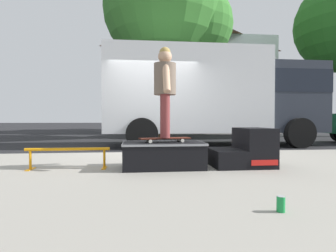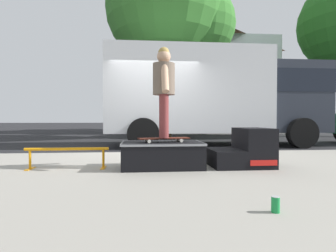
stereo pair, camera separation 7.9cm
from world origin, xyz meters
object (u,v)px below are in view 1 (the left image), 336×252
object	(u,v)px
skater_kid	(165,85)
skateboard	(165,138)
kicker_ramp	(245,150)
soda_can_b	(281,204)
skate_box	(163,154)
box_truck	(213,94)
street_tree_neighbour	(170,12)
grind_rail	(68,153)

from	to	relation	value
skater_kid	skateboard	bearing A→B (deg)	0.00
kicker_ramp	skateboard	world-z (taller)	kicker_ramp
soda_can_b	skater_kid	bearing A→B (deg)	108.44
kicker_ramp	skater_kid	distance (m)	1.62
kicker_ramp	skater_kid	xyz separation A→B (m)	(-1.27, -0.00, 1.01)
skate_box	skater_kid	distance (m)	1.05
skater_kid	box_truck	distance (m)	5.21
skateboard	soda_can_b	size ratio (longest dim) A/B	6.38
box_truck	street_tree_neighbour	xyz separation A→B (m)	(-1.04, 3.52, 3.97)
kicker_ramp	grind_rail	size ratio (longest dim) A/B	0.75
skateboard	box_truck	size ratio (longest dim) A/B	0.12
grind_rail	skateboard	size ratio (longest dim) A/B	1.52
grind_rail	skate_box	bearing A→B (deg)	-1.42
street_tree_neighbour	skateboard	bearing A→B (deg)	-97.12
kicker_ramp	box_truck	xyz separation A→B (m)	(0.81, 4.77, 1.33)
kicker_ramp	street_tree_neighbour	bearing A→B (deg)	91.61
skate_box	soda_can_b	bearing A→B (deg)	-70.97
skater_kid	street_tree_neighbour	xyz separation A→B (m)	(1.04, 8.29, 4.29)
skate_box	skater_kid	bearing A→B (deg)	-7.87
skater_kid	skate_box	bearing A→B (deg)	172.13
kicker_ramp	street_tree_neighbour	world-z (taller)	street_tree_neighbour
grind_rail	soda_can_b	bearing A→B (deg)	-45.21
grind_rail	skater_kid	size ratio (longest dim) A/B	0.89
skate_box	box_truck	xyz separation A→B (m)	(2.10, 4.77, 1.37)
grind_rail	soda_can_b	world-z (taller)	grind_rail
skater_kid	soda_can_b	size ratio (longest dim) A/B	10.87
skate_box	kicker_ramp	bearing A→B (deg)	-0.01
soda_can_b	box_truck	bearing A→B (deg)	78.79
kicker_ramp	box_truck	world-z (taller)	box_truck
kicker_ramp	soda_can_b	bearing A→B (deg)	-104.69
skateboard	skate_box	bearing A→B (deg)	172.13
skate_box	box_truck	distance (m)	5.39
skate_box	grind_rail	world-z (taller)	skate_box
street_tree_neighbour	grind_rail	bearing A→B (deg)	-106.71
grind_rail	skateboard	bearing A→B (deg)	-1.53
grind_rail	box_truck	size ratio (longest dim) A/B	0.18
skater_kid	box_truck	bearing A→B (deg)	66.48
soda_can_b	street_tree_neighbour	xyz separation A→B (m)	(0.33, 10.41, 5.49)
street_tree_neighbour	kicker_ramp	bearing A→B (deg)	-88.39
grind_rail	street_tree_neighbour	xyz separation A→B (m)	(2.48, 8.25, 5.32)
skater_kid	street_tree_neighbour	bearing A→B (deg)	82.88
skater_kid	box_truck	xyz separation A→B (m)	(2.08, 4.77, 0.32)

